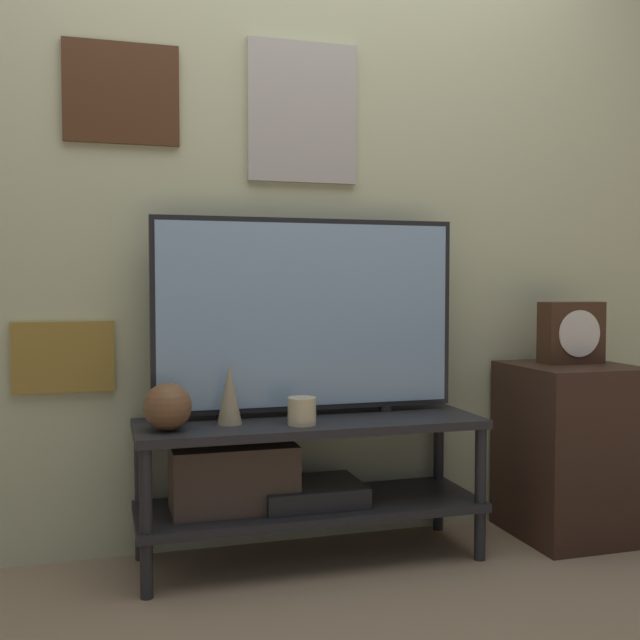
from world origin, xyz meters
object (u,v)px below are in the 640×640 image
candle_jar (302,411)px  vase_slim_bronze (229,393)px  vase_round_glass (168,407)px  mantel_clock (571,333)px  television (307,315)px

candle_jar → vase_slim_bronze: bearing=160.4°
vase_round_glass → vase_slim_bronze: (0.21, 0.06, 0.03)m
vase_slim_bronze → mantel_clock: size_ratio=0.86×
vase_slim_bronze → candle_jar: vase_slim_bronze is taller
vase_round_glass → mantel_clock: size_ratio=0.63×
television → vase_slim_bronze: (-0.30, -0.09, -0.26)m
television → candle_jar: (-0.07, -0.18, -0.32)m
television → vase_slim_bronze: television is taller
television → vase_round_glass: television is taller
vase_round_glass → vase_slim_bronze: 0.22m
vase_round_glass → candle_jar: vase_round_glass is taller
candle_jar → vase_round_glass: bearing=176.5°
television → vase_round_glass: bearing=-163.7°
vase_round_glass → candle_jar: 0.44m
television → vase_round_glass: (-0.51, -0.15, -0.29)m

